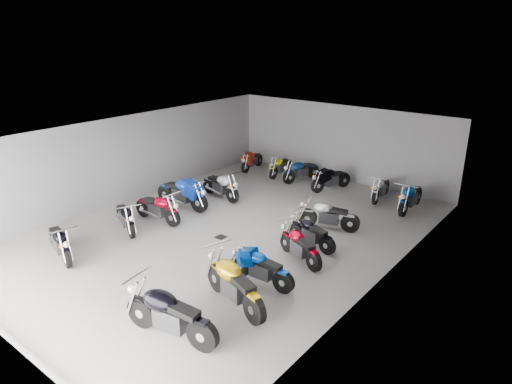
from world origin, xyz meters
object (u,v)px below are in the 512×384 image
drain_grate (221,237)px  motorcycle_back_b (280,166)px  motorcycle_left_d (158,208)px  motorcycle_back_e (381,188)px  motorcycle_right_c (260,268)px  motorcycle_right_a (169,315)px  motorcycle_right_b (234,284)px  motorcycle_back_a (252,160)px  motorcycle_left_c (125,217)px  motorcycle_right_f (328,215)px  motorcycle_left_a (60,242)px  motorcycle_back_c (301,170)px  motorcycle_left_f (221,186)px  motorcycle_right_d (299,245)px  motorcycle_right_e (311,233)px  motorcycle_back_f (411,197)px  motorcycle_left_e (183,193)px  motorcycle_back_d (330,179)px

drain_grate → motorcycle_back_b: (-2.24, 6.32, 0.44)m
motorcycle_left_d → motorcycle_back_e: motorcycle_left_d is taller
motorcycle_right_c → motorcycle_right_a: bearing=174.2°
motorcycle_right_a → motorcycle_back_b: (-4.74, 10.60, -0.12)m
motorcycle_right_b → motorcycle_back_a: bearing=53.4°
motorcycle_left_c → motorcycle_right_a: size_ratio=0.79×
motorcycle_right_a → motorcycle_right_f: bearing=-7.8°
motorcycle_back_a → motorcycle_left_a: bearing=85.8°
motorcycle_left_d → motorcycle_back_c: bearing=166.3°
motorcycle_left_a → motorcycle_back_e: (5.13, 10.10, -0.04)m
motorcycle_left_f → motorcycle_right_d: motorcycle_left_f is taller
motorcycle_left_c → motorcycle_right_d: (5.48, 1.81, -0.01)m
motorcycle_right_e → motorcycle_back_f: motorcycle_back_f is taller
motorcycle_left_e → motorcycle_right_a: (5.29, -5.28, -0.00)m
motorcycle_back_b → motorcycle_left_f: bearing=82.2°
drain_grate → motorcycle_right_c: 3.04m
motorcycle_left_d → motorcycle_back_f: 8.88m
motorcycle_left_a → motorcycle_back_d: bearing=178.7°
motorcycle_back_a → motorcycle_right_f: bearing=138.6°
motorcycle_left_a → motorcycle_right_a: size_ratio=0.86×
motorcycle_left_c → motorcycle_back_c: (1.63, 7.75, 0.01)m
motorcycle_back_b → motorcycle_back_a: bearing=-2.7°
motorcycle_back_b → motorcycle_left_d: bearing=82.1°
motorcycle_left_a → motorcycle_left_c: 2.29m
motorcycle_right_f → motorcycle_back_a: (-6.09, 3.60, -0.04)m
motorcycle_back_c → motorcycle_back_d: 1.57m
drain_grate → motorcycle_right_a: bearing=-59.6°
motorcycle_right_a → motorcycle_right_b: bearing=-18.2°
motorcycle_left_e → motorcycle_right_d: size_ratio=1.30×
motorcycle_left_a → motorcycle_back_b: motorcycle_left_a is taller
motorcycle_back_b → motorcycle_back_e: 4.71m
motorcycle_left_a → motorcycle_right_a: (5.15, -0.46, 0.07)m
motorcycle_left_f → motorcycle_right_a: size_ratio=0.89×
motorcycle_right_e → motorcycle_back_e: bearing=12.7°
motorcycle_right_f → motorcycle_left_a: bearing=123.2°
motorcycle_back_a → motorcycle_left_e: bearing=90.2°
motorcycle_left_d → motorcycle_right_c: bearing=77.1°
drain_grate → motorcycle_back_b: motorcycle_back_b is taller
motorcycle_right_e → motorcycle_back_f: size_ratio=0.86×
motorcycle_right_f → motorcycle_back_f: motorcycle_back_f is taller
motorcycle_left_e → motorcycle_back_d: size_ratio=1.25×
motorcycle_left_d → motorcycle_right_e: bearing=106.0°
motorcycle_left_d → motorcycle_left_e: size_ratio=0.88×
motorcycle_right_f → motorcycle_right_d: bearing=171.5°
motorcycle_left_f → motorcycle_right_a: (4.88, -6.87, 0.06)m
motorcycle_right_d → motorcycle_back_d: (-2.30, 5.74, 0.01)m
motorcycle_right_c → motorcycle_right_d: (0.08, 1.68, -0.01)m
motorcycle_right_b → motorcycle_right_c: size_ratio=1.18×
drain_grate → motorcycle_back_e: (2.48, 6.29, 0.45)m
motorcycle_right_f → motorcycle_back_a: size_ratio=1.06×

